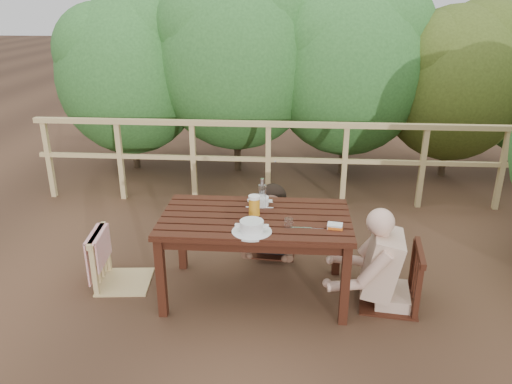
# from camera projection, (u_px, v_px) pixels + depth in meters

# --- Properties ---
(ground) EXTENTS (60.00, 60.00, 0.00)m
(ground) POSITION_uv_depth(u_px,v_px,m) (256.00, 293.00, 4.19)
(ground) COLOR #513422
(ground) RESTS_ON ground
(table) EXTENTS (1.51, 0.85, 0.70)m
(table) POSITION_uv_depth(u_px,v_px,m) (256.00, 256.00, 4.06)
(table) COLOR black
(table) RESTS_ON ground
(chair_left) EXTENTS (0.50, 0.50, 0.92)m
(chair_left) POSITION_uv_depth(u_px,v_px,m) (120.00, 236.00, 4.16)
(chair_left) COLOR tan
(chair_left) RESTS_ON ground
(chair_far) EXTENTS (0.46, 0.46, 0.85)m
(chair_far) POSITION_uv_depth(u_px,v_px,m) (274.00, 212.00, 4.72)
(chair_far) COLOR black
(chair_far) RESTS_ON ground
(chair_right) EXTENTS (0.53, 0.53, 0.95)m
(chair_right) POSITION_uv_depth(u_px,v_px,m) (393.00, 250.00, 3.88)
(chair_right) COLOR black
(chair_right) RESTS_ON ground
(woman) EXTENTS (0.51, 0.60, 1.14)m
(woman) POSITION_uv_depth(u_px,v_px,m) (275.00, 197.00, 4.69)
(woman) COLOR black
(woman) RESTS_ON ground
(diner_right) EXTENTS (0.73, 0.62, 1.35)m
(diner_right) POSITION_uv_depth(u_px,v_px,m) (400.00, 228.00, 3.81)
(diner_right) COLOR tan
(diner_right) RESTS_ON ground
(railing) EXTENTS (5.60, 0.10, 1.01)m
(railing) POSITION_uv_depth(u_px,v_px,m) (268.00, 163.00, 5.86)
(railing) COLOR tan
(railing) RESTS_ON ground
(hedge_row) EXTENTS (6.60, 1.60, 3.80)m
(hedge_row) POSITION_uv_depth(u_px,v_px,m) (304.00, 34.00, 6.43)
(hedge_row) COLOR #2B5B26
(hedge_row) RESTS_ON ground
(soup_near) EXTENTS (0.30, 0.30, 0.10)m
(soup_near) POSITION_uv_depth(u_px,v_px,m) (252.00, 227.00, 3.65)
(soup_near) COLOR silver
(soup_near) RESTS_ON table
(soup_far) EXTENTS (0.25, 0.25, 0.08)m
(soup_far) POSITION_uv_depth(u_px,v_px,m) (260.00, 202.00, 4.13)
(soup_far) COLOR white
(soup_far) RESTS_ON table
(beer_glass) EXTENTS (0.09, 0.09, 0.18)m
(beer_glass) POSITION_uv_depth(u_px,v_px,m) (254.00, 206.00, 3.92)
(beer_glass) COLOR orange
(beer_glass) RESTS_ON table
(bottle) EXTENTS (0.07, 0.07, 0.28)m
(bottle) POSITION_uv_depth(u_px,v_px,m) (262.00, 194.00, 4.03)
(bottle) COLOR white
(bottle) RESTS_ON table
(tumbler) EXTENTS (0.07, 0.07, 0.08)m
(tumbler) POSITION_uv_depth(u_px,v_px,m) (289.00, 223.00, 3.73)
(tumbler) COLOR silver
(tumbler) RESTS_ON table
(butter_tub) EXTENTS (0.12, 0.10, 0.05)m
(butter_tub) POSITION_uv_depth(u_px,v_px,m) (335.00, 227.00, 3.72)
(butter_tub) COLOR white
(butter_tub) RESTS_ON table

